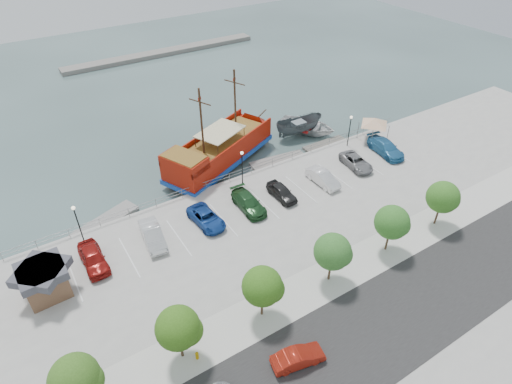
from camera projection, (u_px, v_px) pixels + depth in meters
ground at (274, 221)px, 45.51m from camera, size 160.00×160.00×0.00m
land_slab at (436, 377)px, 31.05m from camera, size 100.00×58.00×1.20m
street at (387, 322)px, 34.07m from camera, size 100.00×8.00×0.04m
sidewalk at (337, 274)px, 38.13m from camera, size 100.00×4.00×0.05m
seawall_railing at (237, 174)px, 49.87m from camera, size 50.00×0.06×1.00m
far_shore at (163, 53)px, 86.76m from camera, size 40.00×3.00×0.80m
pirate_ship at (227, 146)px, 54.02m from camera, size 18.86×12.18×11.82m
patrol_boat at (298, 128)px, 59.33m from camera, size 7.21×3.77×2.66m
speedboat at (307, 128)px, 60.42m from camera, size 8.95×9.77×1.65m
dock_west at (105, 222)px, 45.08m from camera, size 7.65×4.57×0.42m
dock_mid at (278, 161)px, 54.56m from camera, size 7.61×2.95×0.42m
dock_east at (325, 145)px, 57.86m from camera, size 6.45×1.90×0.37m
shed at (45, 280)px, 35.54m from camera, size 3.80×3.80×3.00m
canopy_tent at (375, 118)px, 55.41m from camera, size 4.71×4.71×3.69m
street_sedan at (298, 357)px, 30.90m from camera, size 4.18×2.16×1.31m
fire_hydrant at (197, 355)px, 31.30m from camera, size 0.27×0.27×0.77m
lamp_post_left at (76, 218)px, 39.87m from camera, size 0.36×0.36×4.28m
lamp_post_mid at (242, 162)px, 47.54m from camera, size 0.36×0.36×4.28m
lamp_post_right at (350, 125)px, 54.36m from camera, size 0.36×0.36×4.28m
tree_a at (77, 379)px, 26.79m from camera, size 3.30×3.20×5.00m
tree_b at (180, 328)px, 29.78m from camera, size 3.30×3.20×5.00m
tree_c at (264, 287)px, 32.76m from camera, size 3.30×3.20×5.00m
tree_d at (334, 252)px, 35.75m from camera, size 3.30×3.20×5.00m
tree_e at (394, 223)px, 38.73m from camera, size 3.30×3.20×5.00m
tree_f at (444, 198)px, 41.72m from camera, size 3.30×3.20×5.00m
parked_car_a at (93, 258)px, 38.61m from camera, size 2.04×4.93×1.67m
parked_car_b at (153, 235)px, 41.07m from camera, size 2.24×5.10×1.63m
parked_car_c at (206, 218)px, 43.32m from camera, size 2.69×5.13×1.38m
parked_car_d at (249, 203)px, 45.20m from camera, size 2.22×5.24×1.51m
parked_car_e at (282, 192)px, 46.76m from camera, size 1.76×4.29×1.46m
parked_car_f at (323, 178)px, 48.86m from camera, size 1.76×4.68×1.53m
parked_car_g at (356, 162)px, 51.69m from camera, size 2.85×5.11×1.35m
parked_car_h at (386, 148)px, 54.09m from camera, size 3.02×5.97×1.66m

